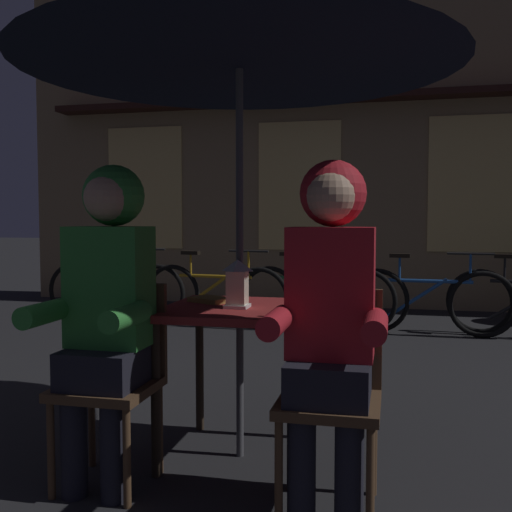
% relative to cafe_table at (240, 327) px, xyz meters
% --- Properties ---
extents(ground_plane, '(60.00, 60.00, 0.00)m').
position_rel_cafe_table_xyz_m(ground_plane, '(0.00, 0.00, -0.64)').
color(ground_plane, '#232326').
extents(cafe_table, '(0.72, 0.72, 0.74)m').
position_rel_cafe_table_xyz_m(cafe_table, '(0.00, 0.00, 0.00)').
color(cafe_table, maroon).
rests_on(cafe_table, ground_plane).
extents(patio_umbrella, '(2.10, 2.10, 2.31)m').
position_rel_cafe_table_xyz_m(patio_umbrella, '(0.00, 0.00, 1.42)').
color(patio_umbrella, '#4C4C51').
rests_on(patio_umbrella, ground_plane).
extents(lantern, '(0.11, 0.11, 0.23)m').
position_rel_cafe_table_xyz_m(lantern, '(0.00, -0.05, 0.22)').
color(lantern, white).
rests_on(lantern, cafe_table).
extents(chair_left, '(0.40, 0.40, 0.87)m').
position_rel_cafe_table_xyz_m(chair_left, '(-0.48, -0.37, -0.15)').
color(chair_left, '#513823').
rests_on(chair_left, ground_plane).
extents(chair_right, '(0.40, 0.40, 0.87)m').
position_rel_cafe_table_xyz_m(chair_right, '(0.48, -0.37, -0.15)').
color(chair_right, '#513823').
rests_on(chair_right, ground_plane).
extents(person_left_hooded, '(0.45, 0.56, 1.40)m').
position_rel_cafe_table_xyz_m(person_left_hooded, '(-0.48, -0.43, 0.21)').
color(person_left_hooded, black).
rests_on(person_left_hooded, ground_plane).
extents(person_right_hooded, '(0.45, 0.56, 1.40)m').
position_rel_cafe_table_xyz_m(person_right_hooded, '(0.48, -0.43, 0.21)').
color(person_right_hooded, black).
rests_on(person_right_hooded, ground_plane).
extents(shopfront_building, '(10.00, 0.93, 6.20)m').
position_rel_cafe_table_xyz_m(shopfront_building, '(0.59, 5.40, 2.45)').
color(shopfront_building, '#937A56').
rests_on(shopfront_building, ground_plane).
extents(bicycle_nearest, '(1.68, 0.08, 0.84)m').
position_rel_cafe_table_xyz_m(bicycle_nearest, '(-2.37, 3.43, -0.29)').
color(bicycle_nearest, black).
rests_on(bicycle_nearest, ground_plane).
extents(bicycle_second, '(1.68, 0.23, 0.84)m').
position_rel_cafe_table_xyz_m(bicycle_second, '(-1.16, 3.35, -0.29)').
color(bicycle_second, black).
rests_on(bicycle_second, ground_plane).
extents(bicycle_third, '(1.68, 0.23, 0.84)m').
position_rel_cafe_table_xyz_m(bicycle_third, '(-0.07, 3.39, -0.29)').
color(bicycle_third, black).
rests_on(bicycle_third, ground_plane).
extents(bicycle_fourth, '(1.68, 0.16, 0.84)m').
position_rel_cafe_table_xyz_m(bicycle_fourth, '(1.07, 3.36, -0.29)').
color(bicycle_fourth, black).
rests_on(bicycle_fourth, ground_plane).
extents(book, '(0.24, 0.22, 0.02)m').
position_rel_cafe_table_xyz_m(book, '(-0.18, 0.11, 0.11)').
color(book, olive).
rests_on(book, cafe_table).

